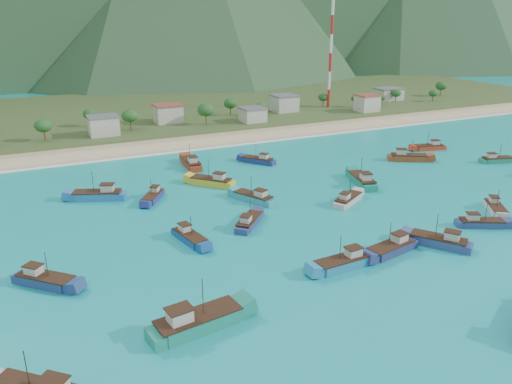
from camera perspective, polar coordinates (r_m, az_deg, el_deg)
name	(u,v)px	position (r m, az deg, el deg)	size (l,w,h in m)	color
ground	(328,228)	(101.29, 8.21, -4.11)	(600.00, 600.00, 0.00)	#0D8F85
beach	(198,142)	(169.16, -6.61, 5.74)	(400.00, 18.00, 1.20)	beige
land	(153,111)	(226.56, -11.72, 9.04)	(400.00, 110.00, 2.40)	#385123
surf_line	(208,148)	(160.46, -5.49, 5.01)	(400.00, 2.50, 0.08)	white
village	(204,113)	(193.35, -5.98, 8.95)	(209.52, 27.29, 7.22)	beige
vegetation	(140,118)	(186.30, -13.07, 8.28)	(274.80, 25.83, 9.04)	#235623
radio_tower	(331,53)	(222.20, 8.53, 15.43)	(1.20, 1.20, 45.98)	red
boat_0	(481,224)	(110.52, 24.28, -3.31)	(9.74, 7.00, 5.64)	navy
boat_1	(190,238)	(95.38, -7.59, -5.22)	(4.70, 10.05, 5.72)	navy
boat_2	(153,197)	(117.53, -11.69, -0.58)	(7.30, 9.15, 5.42)	navy
boat_4	(408,158)	(152.55, 16.98, 3.77)	(11.55, 8.66, 6.74)	brown
boat_5	(348,200)	(115.04, 10.48, -0.91)	(9.94, 7.53, 5.81)	#B9B4A7
boat_7	(249,222)	(101.24, -0.80, -3.50)	(8.80, 9.02, 5.75)	navy
boat_8	(429,148)	(166.98, 19.18, 4.82)	(10.51, 5.27, 5.97)	#BA311B
boat_9	(197,323)	(70.46, -6.76, -14.60)	(13.80, 5.82, 7.90)	#18806A
boat_10	(212,182)	(125.23, -5.05, 1.16)	(10.18, 10.76, 6.76)	gold
boat_11	(495,208)	(120.42, 25.65, -1.69)	(7.46, 9.17, 5.46)	beige
boat_13	(45,281)	(86.86, -22.98, -9.31)	(9.70, 9.61, 6.23)	navy
boat_15	(98,196)	(120.82, -17.56, -0.39)	(12.56, 7.81, 7.15)	#226BAA
boat_16	(362,181)	(128.20, 12.01, 1.27)	(6.66, 12.66, 7.17)	#137C61
boat_19	(254,198)	(114.06, -0.24, -0.70)	(7.48, 10.94, 6.29)	teal
boat_23	(258,161)	(143.60, 0.26, 3.61)	(8.26, 9.78, 5.89)	navy
boat_24	(440,242)	(98.67, 20.24, -5.36)	(9.00, 10.94, 6.53)	navy
boat_25	(392,249)	(93.26, 15.23, -6.29)	(11.36, 5.28, 6.47)	navy
boat_27	(343,263)	(86.43, 9.96, -8.03)	(11.08, 3.78, 6.46)	teal
boat_28	(191,164)	(141.17, -7.45, 3.24)	(4.15, 11.88, 6.91)	maroon
boat_29	(497,160)	(160.01, 25.79, 3.30)	(10.02, 5.33, 5.68)	#1F7A57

